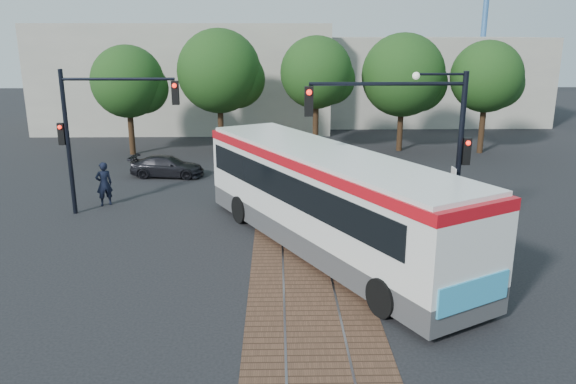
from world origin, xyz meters
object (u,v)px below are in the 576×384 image
signal_pole_left (94,123)px  officer (104,184)px  signal_pole_main (424,135)px  parked_car (167,166)px  city_bus (325,196)px  traffic_island (444,246)px

signal_pole_left → officer: size_ratio=3.06×
signal_pole_main → signal_pole_left: signal_pole_main is taller
signal_pole_main → parked_car: 15.75m
officer → city_bus: bearing=118.7°
traffic_island → officer: 14.68m
city_bus → signal_pole_left: 10.27m
city_bus → traffic_island: size_ratio=2.49×
traffic_island → officer: (-13.36, 6.03, 0.65)m
city_bus → signal_pole_left: (-9.10, 4.37, 1.89)m
signal_pole_left → parked_car: 7.26m
signal_pole_main → officer: 14.12m
traffic_island → signal_pole_main: 3.95m
city_bus → officer: bearing=120.7°
city_bus → signal_pole_left: signal_pole_left is taller
city_bus → officer: size_ratio=6.62×
city_bus → signal_pole_left: size_ratio=2.16×
traffic_island → officer: officer is taller
traffic_island → parked_car: 16.07m
traffic_island → signal_pole_left: 14.50m
signal_pole_left → parked_car: bearing=75.6°
traffic_island → signal_pole_main: (-0.96, 0.09, 3.83)m
officer → signal_pole_main: bearing=123.8°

